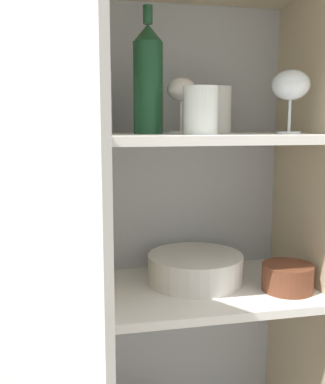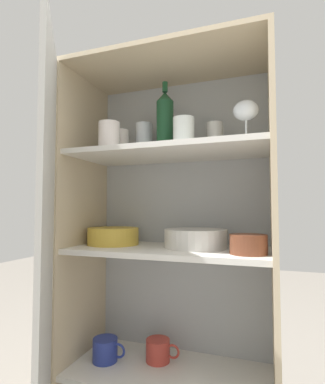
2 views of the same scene
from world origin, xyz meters
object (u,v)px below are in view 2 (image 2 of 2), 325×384
(serving_bowl_small, at_px, (248,243))
(coffee_mug_primary, at_px, (158,350))
(plate_stack_white, at_px, (196,238))
(mixing_bowl_large, at_px, (113,235))
(wine_bottle, at_px, (165,121))

(serving_bowl_small, bearing_deg, coffee_mug_primary, 161.73)
(serving_bowl_small, xyz_separation_m, coffee_mug_primary, (-0.36, 0.12, -0.45))
(plate_stack_white, height_order, coffee_mug_primary, plate_stack_white)
(mixing_bowl_large, bearing_deg, coffee_mug_primary, 7.35)
(plate_stack_white, height_order, serving_bowl_small, plate_stack_white)
(plate_stack_white, distance_m, coffee_mug_primary, 0.48)
(plate_stack_white, distance_m, serving_bowl_small, 0.23)
(plate_stack_white, height_order, mixing_bowl_large, plate_stack_white)
(mixing_bowl_large, bearing_deg, plate_stack_white, 1.97)
(serving_bowl_small, bearing_deg, wine_bottle, 163.45)
(mixing_bowl_large, distance_m, serving_bowl_small, 0.56)
(wine_bottle, xyz_separation_m, plate_stack_white, (0.12, 0.01, -0.47))
(mixing_bowl_large, xyz_separation_m, coffee_mug_primary, (0.19, 0.03, -0.46))
(wine_bottle, relative_size, mixing_bowl_large, 1.36)
(wine_bottle, relative_size, plate_stack_white, 1.19)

